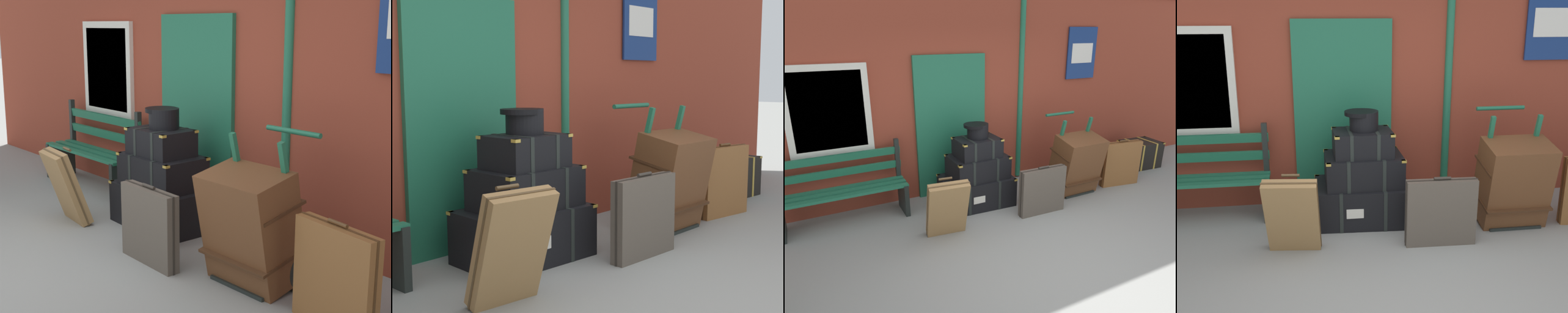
# 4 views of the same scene
# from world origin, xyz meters

# --- Properties ---
(brick_facade) EXTENTS (10.40, 0.35, 3.20)m
(brick_facade) POSITION_xyz_m (-0.02, 2.60, 1.60)
(brick_facade) COLOR brown
(brick_facade) RESTS_ON ground
(steamer_trunk_base) EXTENTS (1.05, 0.71, 0.43)m
(steamer_trunk_base) POSITION_xyz_m (-0.14, 1.86, 0.21)
(steamer_trunk_base) COLOR black
(steamer_trunk_base) RESTS_ON ground
(steamer_trunk_middle) EXTENTS (0.81, 0.55, 0.33)m
(steamer_trunk_middle) POSITION_xyz_m (-0.12, 1.85, 0.58)
(steamer_trunk_middle) COLOR black
(steamer_trunk_middle) RESTS_ON steamer_trunk_base
(steamer_trunk_top) EXTENTS (0.61, 0.46, 0.27)m
(steamer_trunk_top) POSITION_xyz_m (-0.13, 1.84, 0.87)
(steamer_trunk_top) COLOR black
(steamer_trunk_top) RESTS_ON steamer_trunk_middle
(round_hatbox) EXTENTS (0.35, 0.31, 0.20)m
(round_hatbox) POSITION_xyz_m (-0.12, 1.87, 1.11)
(round_hatbox) COLOR black
(round_hatbox) RESTS_ON steamer_trunk_top
(porters_trolley) EXTENTS (0.71, 0.65, 1.19)m
(porters_trolley) POSITION_xyz_m (1.41, 1.69, 0.27)
(porters_trolley) COLOR black
(porters_trolley) RESTS_ON ground
(large_brown_trunk) EXTENTS (0.70, 0.60, 0.95)m
(large_brown_trunk) POSITION_xyz_m (1.41, 1.51, 0.47)
(large_brown_trunk) COLOR brown
(large_brown_trunk) RESTS_ON ground
(suitcase_charcoal) EXTENTS (0.68, 0.23, 0.77)m
(suitcase_charcoal) POSITION_xyz_m (2.27, 1.42, 0.37)
(suitcase_charcoal) COLOR brown
(suitcase_charcoal) RESTS_ON ground
(suitcase_beige) EXTENTS (0.52, 0.42, 0.78)m
(suitcase_beige) POSITION_xyz_m (-0.86, 1.18, 0.39)
(suitcase_beige) COLOR olive
(suitcase_beige) RESTS_ON ground
(suitcase_olive) EXTENTS (0.69, 0.14, 0.70)m
(suitcase_olive) POSITION_xyz_m (0.55, 1.19, 0.33)
(suitcase_olive) COLOR #51473D
(suitcase_olive) RESTS_ON ground
(corner_trunk) EXTENTS (0.73, 0.54, 0.49)m
(corner_trunk) POSITION_xyz_m (3.26, 1.88, 0.24)
(corner_trunk) COLOR black
(corner_trunk) RESTS_ON ground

